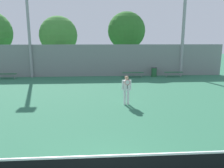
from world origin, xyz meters
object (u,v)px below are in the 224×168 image
tennis_player (127,88)px  bench_courtside_near (133,73)px  tree_green_broad (58,35)px  tree_green_tall (126,31)px  bench_adjacent_court (6,74)px  bench_courtside_far (174,72)px  trash_bin (154,72)px  light_pole_near_left (184,17)px  light_pole_center_back (28,21)px

tennis_player → bench_courtside_near: bearing=76.6°
bench_courtside_near → tree_green_broad: tree_green_broad is taller
tree_green_tall → bench_adjacent_court: bearing=-154.9°
bench_courtside_far → bench_courtside_near: bearing=180.0°
bench_courtside_near → bench_courtside_far: 4.06m
trash_bin → tree_green_tall: size_ratio=0.13×
light_pole_near_left → light_pole_center_back: (-15.07, -0.09, -0.53)m
bench_courtside_near → bench_adjacent_court: (-12.06, 0.00, -0.00)m
bench_adjacent_court → light_pole_center_back: (2.13, 0.84, 4.90)m
bench_adjacent_court → light_pole_center_back: 5.40m
bench_courtside_far → light_pole_center_back: size_ratio=0.20×
bench_courtside_near → tree_green_broad: size_ratio=0.33×
bench_adjacent_court → tree_green_tall: size_ratio=0.26×
tree_green_tall → tree_green_broad: (-7.99, -0.34, -0.53)m
tennis_player → tree_green_tall: (1.90, 14.66, 3.72)m
trash_bin → tree_green_broad: tree_green_broad is taller
tree_green_broad → tree_green_tall: bearing=2.4°
tennis_player → tree_green_broad: (-6.09, 14.32, 3.19)m
bench_courtside_near → tree_green_broad: bearing=146.1°
bench_adjacent_court → light_pole_near_left: 18.06m
light_pole_near_left → tree_green_tall: (-5.09, 4.74, -1.22)m
bench_courtside_near → light_pole_center_back: size_ratio=0.23×
bench_adjacent_court → tree_green_broad: tree_green_broad is taller
tennis_player → light_pole_near_left: bearing=53.1°
tennis_player → light_pole_near_left: size_ratio=0.16×
tennis_player → tree_green_broad: bearing=111.3°
light_pole_center_back → tennis_player: bearing=-50.6°
trash_bin → bench_courtside_near: bearing=-172.2°
bench_courtside_far → tree_green_broad: size_ratio=0.29×
tennis_player → tree_green_broad: size_ratio=0.26×
trash_bin → tennis_player: bearing=-113.4°
light_pole_center_back → bench_courtside_far: bearing=-3.4°
bench_courtside_far → light_pole_center_back: 14.85m
tree_green_tall → bench_courtside_near: bearing=-90.5°
light_pole_near_left → bench_courtside_near: bearing=-169.7°
bench_courtside_near → light_pole_near_left: size_ratio=0.20×
tree_green_tall → light_pole_near_left: bearing=-43.0°
tree_green_tall → tree_green_broad: tree_green_tall is taller
bench_courtside_far → light_pole_near_left: (1.08, 0.93, 5.43)m
tennis_player → bench_courtside_far: (5.91, 8.99, -0.49)m
tennis_player → trash_bin: size_ratio=1.82×
bench_adjacent_court → light_pole_center_back: bearing=21.5°
tennis_player → bench_courtside_near: tennis_player is taller
tennis_player → bench_courtside_far: tennis_player is taller
tree_green_tall → tree_green_broad: bearing=-177.6°
light_pole_near_left → bench_adjacent_court: bearing=-176.9°
bench_courtside_far → light_pole_near_left: size_ratio=0.17×
bench_courtside_far → light_pole_center_back: bearing=176.6°
bench_courtside_far → bench_adjacent_court: bearing=180.0°
light_pole_near_left → light_pole_center_back: 15.08m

